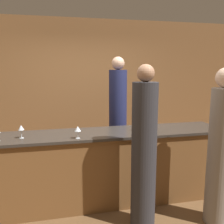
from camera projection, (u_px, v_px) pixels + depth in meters
The scene contains 10 objects.
ground_plane at pixel (102, 201), 3.48m from camera, with size 14.00×14.00×0.00m, color brown.
back_wall at pixel (84, 89), 5.12m from camera, with size 8.00×0.06×2.80m.
bar_counter at pixel (102, 167), 3.39m from camera, with size 3.41×0.65×0.99m.
bartender at pixel (118, 121), 4.14m from camera, with size 0.29×0.29×2.01m.
guest_0 at pixel (144, 153), 2.81m from camera, with size 0.29×0.29×1.87m.
guest_1 at pixel (220, 151), 2.87m from camera, with size 0.28×0.28×1.83m.
wine_bottle_0 at pixel (146, 123), 3.32m from camera, with size 0.08×0.08×0.32m.
wine_bottle_1 at pixel (154, 124), 3.25m from camera, with size 0.07×0.07×0.32m.
wine_glass_1 at pixel (21, 128), 3.00m from camera, with size 0.07×0.07×0.16m.
wine_glass_2 at pixel (78, 129), 3.00m from camera, with size 0.08×0.08×0.15m.
Camera 1 is at (-0.58, -3.16, 1.82)m, focal length 40.00 mm.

